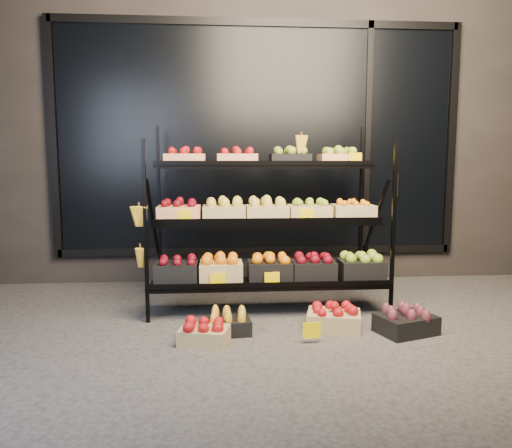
{
  "coord_description": "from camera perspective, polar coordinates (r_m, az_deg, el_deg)",
  "views": [
    {
      "loc": [
        -0.44,
        -3.86,
        1.33
      ],
      "look_at": [
        -0.1,
        0.55,
        0.76
      ],
      "focal_mm": 35.0,
      "sensor_mm": 36.0,
      "label": 1
    }
  ],
  "objects": [
    {
      "name": "floor_crate_midleft",
      "position": [
        3.92,
        -3.25,
        -11.19
      ],
      "size": [
        0.37,
        0.29,
        0.18
      ],
      "rotation": [
        0.0,
        0.0,
        0.1
      ],
      "color": "black",
      "rests_on": "ground"
    },
    {
      "name": "ground",
      "position": [
        4.1,
        2.05,
        -11.6
      ],
      "size": [
        24.0,
        24.0,
        0.0
      ],
      "primitive_type": "plane",
      "color": "#514F4C",
      "rests_on": "ground"
    },
    {
      "name": "tag_floor_b",
      "position": [
        3.74,
        6.37,
        -12.56
      ],
      "size": [
        0.13,
        0.01,
        0.12
      ],
      "primitive_type": "cube",
      "color": "#E7C400",
      "rests_on": "ground"
    },
    {
      "name": "floor_crate_left",
      "position": [
        3.73,
        -5.93,
        -12.2
      ],
      "size": [
        0.39,
        0.33,
        0.18
      ],
      "rotation": [
        0.0,
        0.0,
        -0.24
      ],
      "color": "tan",
      "rests_on": "ground"
    },
    {
      "name": "floor_crate_right",
      "position": [
        4.09,
        16.78,
        -10.56
      ],
      "size": [
        0.5,
        0.43,
        0.21
      ],
      "rotation": [
        0.0,
        0.0,
        0.33
      ],
      "color": "black",
      "rests_on": "ground"
    },
    {
      "name": "display_rack",
      "position": [
        4.51,
        1.1,
        0.4
      ],
      "size": [
        2.18,
        1.02,
        1.68
      ],
      "color": "black",
      "rests_on": "ground"
    },
    {
      "name": "floor_crate_midright",
      "position": [
        4.05,
        8.89,
        -10.49
      ],
      "size": [
        0.47,
        0.4,
        0.21
      ],
      "rotation": [
        0.0,
        0.0,
        -0.26
      ],
      "color": "tan",
      "rests_on": "ground"
    },
    {
      "name": "building",
      "position": [
        6.47,
        -0.49,
        11.0
      ],
      "size": [
        6.0,
        2.08,
        3.5
      ],
      "color": "#2D2826",
      "rests_on": "ground"
    }
  ]
}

